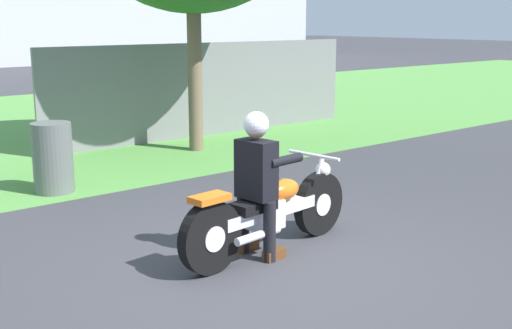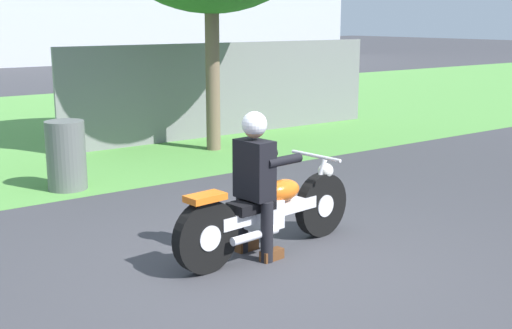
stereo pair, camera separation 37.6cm
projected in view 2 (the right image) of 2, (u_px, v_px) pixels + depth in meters
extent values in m
plane|color=#38383D|center=(282.00, 269.00, 6.05)|extent=(120.00, 120.00, 0.00)
cylinder|color=black|center=(321.00, 205.00, 6.92)|extent=(0.68, 0.19, 0.67)
cylinder|color=silver|center=(321.00, 205.00, 6.92)|extent=(0.25, 0.16, 0.23)
cylinder|color=black|center=(206.00, 237.00, 5.90)|extent=(0.68, 0.19, 0.67)
cylinder|color=silver|center=(206.00, 237.00, 5.90)|extent=(0.25, 0.16, 0.23)
cube|color=silver|center=(268.00, 212.00, 6.39)|extent=(1.24, 0.27, 0.12)
cube|color=silver|center=(264.00, 215.00, 6.36)|extent=(0.34, 0.27, 0.28)
ellipsoid|color=orange|center=(281.00, 191.00, 6.47)|extent=(0.46, 0.29, 0.22)
cube|color=black|center=(251.00, 206.00, 6.23)|extent=(0.46, 0.29, 0.10)
cube|color=orange|center=(205.00, 197.00, 5.82)|extent=(0.38, 0.24, 0.06)
cylinder|color=silver|center=(318.00, 183.00, 6.83)|extent=(0.26, 0.08, 0.53)
cylinder|color=silver|center=(316.00, 156.00, 6.73)|extent=(0.11, 0.66, 0.04)
sphere|color=white|center=(326.00, 171.00, 6.88)|extent=(0.16, 0.16, 0.16)
cylinder|color=silver|center=(255.00, 235.00, 6.12)|extent=(0.56, 0.14, 0.08)
cylinder|color=black|center=(242.00, 223.00, 6.43)|extent=(0.12, 0.12, 0.59)
cube|color=#593319|center=(247.00, 245.00, 6.52)|extent=(0.25, 0.12, 0.10)
cylinder|color=black|center=(267.00, 232.00, 6.17)|extent=(0.12, 0.12, 0.59)
cube|color=#593319|center=(272.00, 255.00, 6.26)|extent=(0.25, 0.12, 0.10)
cube|color=black|center=(254.00, 169.00, 6.18)|extent=(0.26, 0.40, 0.56)
cylinder|color=black|center=(259.00, 155.00, 6.43)|extent=(0.43, 0.13, 0.09)
cylinder|color=black|center=(284.00, 161.00, 6.18)|extent=(0.43, 0.13, 0.09)
sphere|color=tan|center=(254.00, 127.00, 6.09)|extent=(0.20, 0.20, 0.20)
sphere|color=silver|center=(254.00, 124.00, 6.08)|extent=(0.24, 0.24, 0.24)
cylinder|color=brown|center=(213.00, 78.00, 11.28)|extent=(0.24, 0.24, 2.51)
cylinder|color=#595E5B|center=(66.00, 155.00, 8.77)|extent=(0.52, 0.52, 0.93)
cube|color=slate|center=(230.00, 89.00, 12.87)|extent=(7.00, 0.06, 1.80)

